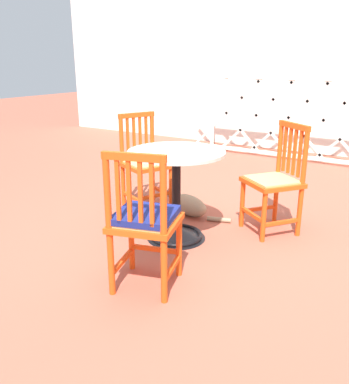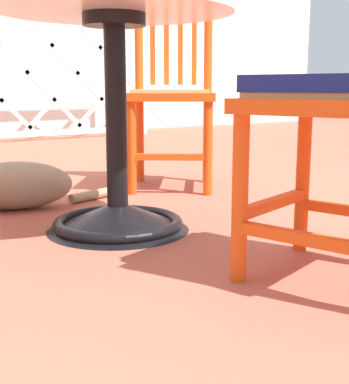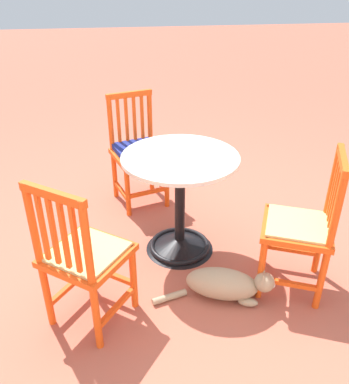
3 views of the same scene
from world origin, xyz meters
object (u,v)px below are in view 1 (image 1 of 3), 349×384
at_px(cafe_table, 176,205).
at_px(orange_chair_at_corner, 145,164).
at_px(orange_chair_by_planter, 275,182).
at_px(orange_chair_tucked_in, 145,222).
at_px(tabby_cat, 187,204).

height_order(cafe_table, orange_chair_at_corner, orange_chair_at_corner).
xyz_separation_m(cafe_table, orange_chair_by_planter, (0.61, 0.57, 0.15)).
bearing_deg(cafe_table, orange_chair_tucked_in, -72.86).
bearing_deg(orange_chair_at_corner, tabby_cat, 6.41).
height_order(orange_chair_at_corner, orange_chair_by_planter, same).
bearing_deg(tabby_cat, orange_chair_tucked_in, -70.82).
bearing_deg(cafe_table, tabby_cat, 111.97).
bearing_deg(orange_chair_tucked_in, orange_chair_by_planter, 73.70).
bearing_deg(orange_chair_by_planter, orange_chair_at_corner, -175.69).
bearing_deg(orange_chair_tucked_in, cafe_table, 107.14).
bearing_deg(cafe_table, orange_chair_by_planter, 43.09).
distance_m(orange_chair_tucked_in, tabby_cat, 1.38).
bearing_deg(orange_chair_tucked_in, orange_chair_at_corner, 125.98).
bearing_deg(orange_chair_at_corner, orange_chair_by_planter, 4.31).
distance_m(orange_chair_at_corner, orange_chair_by_planter, 1.27).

